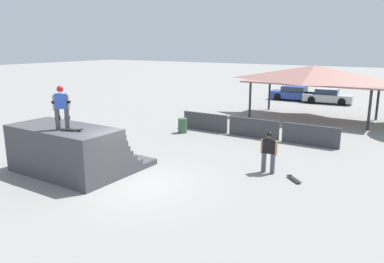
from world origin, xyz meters
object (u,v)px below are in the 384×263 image
object	(u,v)px
parked_car_blue	(295,94)
parked_car_silver	(328,96)
skateboard_on_deck	(72,130)
bystander_walking	(269,149)
skateboard_on_ground	(294,179)
trash_bin	(183,126)
skater_on_deck	(61,105)

from	to	relation	value
parked_car_blue	parked_car_silver	bearing A→B (deg)	-5.20
parked_car_silver	parked_car_blue	bearing A→B (deg)	169.50
skateboard_on_deck	parked_car_blue	distance (m)	24.71
parked_car_blue	parked_car_silver	world-z (taller)	same
skateboard_on_deck	parked_car_blue	size ratio (longest dim) A/B	0.19
bystander_walking	skateboard_on_ground	size ratio (longest dim) A/B	2.30
skateboard_on_deck	bystander_walking	world-z (taller)	skateboard_on_deck
trash_bin	parked_car_silver	bearing A→B (deg)	74.45
skateboard_on_deck	bystander_walking	bearing A→B (deg)	17.09
parked_car_blue	bystander_walking	bearing A→B (deg)	-75.27
bystander_walking	parked_car_silver	distance (m)	19.87
skateboard_on_deck	parked_car_silver	bearing A→B (deg)	60.29
bystander_walking	skateboard_on_deck	bearing A→B (deg)	33.83
trash_bin	parked_car_blue	xyz separation A→B (m)	(1.47, 16.09, 0.18)
skateboard_on_ground	trash_bin	size ratio (longest dim) A/B	0.87
trash_bin	parked_car_blue	world-z (taller)	parked_car_blue
skater_on_deck	bystander_walking	world-z (taller)	skater_on_deck
skater_on_deck	skateboard_on_deck	bearing A→B (deg)	-39.31
skater_on_deck	parked_car_silver	bearing A→B (deg)	41.04
skateboard_on_ground	parked_car_silver	bearing A→B (deg)	-35.73
skateboard_on_ground	skater_on_deck	bearing A→B (deg)	74.82
bystander_walking	parked_car_silver	size ratio (longest dim) A/B	0.41
skateboard_on_deck	parked_car_blue	world-z (taller)	skateboard_on_deck
skateboard_on_deck	bystander_walking	xyz separation A→B (m)	(5.85, 4.68, -0.96)
trash_bin	parked_car_blue	bearing A→B (deg)	84.77
skateboard_on_ground	trash_bin	distance (m)	8.93
skateboard_on_ground	bystander_walking	bearing A→B (deg)	30.89
parked_car_blue	skateboard_on_deck	bearing A→B (deg)	-91.40
skateboard_on_ground	skateboard_on_deck	bearing A→B (deg)	76.59
skater_on_deck	parked_car_silver	size ratio (longest dim) A/B	0.40
bystander_walking	parked_car_blue	xyz separation A→B (m)	(-5.28, 19.99, -0.40)
bystander_walking	parked_car_silver	bearing A→B (deg)	-88.00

